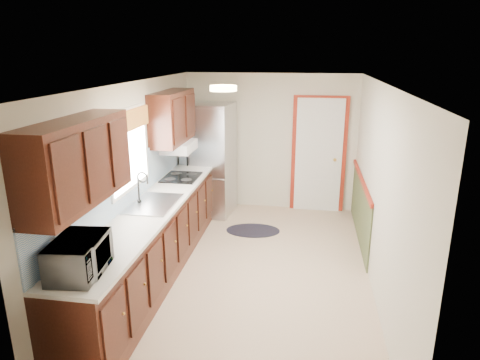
% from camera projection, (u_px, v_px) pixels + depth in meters
% --- Properties ---
extents(room_shell, '(3.20, 5.20, 2.52)m').
position_uv_depth(room_shell, '(252.00, 184.00, 5.22)').
color(room_shell, tan).
rests_on(room_shell, ground).
extents(kitchen_run, '(0.63, 4.00, 2.20)m').
position_uv_depth(kitchen_run, '(149.00, 216.00, 5.24)').
color(kitchen_run, '#33130B').
rests_on(kitchen_run, ground).
extents(back_wall_trim, '(1.12, 2.30, 2.08)m').
position_uv_depth(back_wall_trim, '(327.00, 166.00, 7.24)').
color(back_wall_trim, maroon).
rests_on(back_wall_trim, ground).
extents(ceiling_fixture, '(0.30, 0.30, 0.06)m').
position_uv_depth(ceiling_fixture, '(223.00, 88.00, 4.74)').
color(ceiling_fixture, '#FFD88C').
rests_on(ceiling_fixture, room_shell).
extents(microwave, '(0.38, 0.61, 0.39)m').
position_uv_depth(microwave, '(79.00, 253.00, 3.58)').
color(microwave, white).
rests_on(microwave, kitchen_run).
extents(refrigerator, '(0.87, 0.84, 1.92)m').
position_uv_depth(refrigerator, '(209.00, 159.00, 7.38)').
color(refrigerator, '#B7B7BC').
rests_on(refrigerator, ground).
extents(rug, '(0.90, 0.62, 0.01)m').
position_uv_depth(rug, '(253.00, 230.00, 6.83)').
color(rug, black).
rests_on(rug, ground).
extents(cooktop, '(0.51, 0.61, 0.02)m').
position_uv_depth(cooktop, '(181.00, 177.00, 6.38)').
color(cooktop, black).
rests_on(cooktop, kitchen_run).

